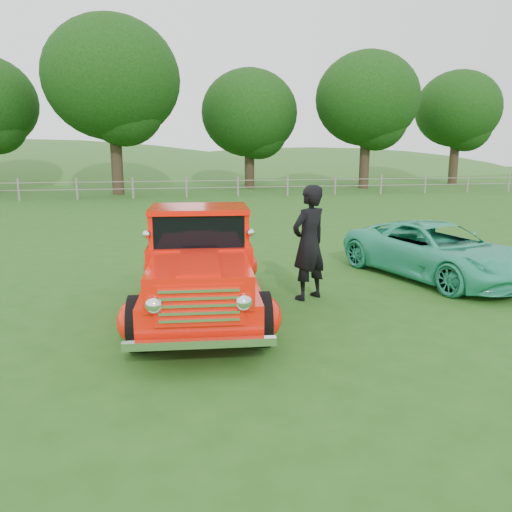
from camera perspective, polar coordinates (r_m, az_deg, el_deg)
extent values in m
plane|color=#205015|center=(7.72, 2.51, -8.05)|extent=(140.00, 140.00, 0.00)
ellipsoid|color=#2C5E22|center=(67.47, -25.29, 4.33)|extent=(84.00, 60.00, 18.00)
ellipsoid|color=#2C5E22|center=(72.68, 6.15, 6.73)|extent=(72.00, 52.00, 14.00)
cube|color=gray|center=(29.17, -7.95, 7.71)|extent=(48.00, 0.04, 0.04)
cube|color=gray|center=(29.14, -7.97, 8.49)|extent=(48.00, 0.04, 0.04)
cylinder|color=#2E2217|center=(32.12, -15.66, 11.11)|extent=(0.70, 0.70, 4.84)
ellipsoid|color=black|center=(32.39, -16.12, 18.90)|extent=(8.00, 8.00, 7.20)
cylinder|color=#2E2217|center=(36.68, -0.75, 10.72)|extent=(0.70, 0.70, 3.74)
ellipsoid|color=black|center=(36.76, -0.77, 16.03)|extent=(6.80, 6.80, 6.12)
cylinder|color=#2E2217|center=(37.10, 12.31, 10.98)|extent=(0.70, 0.70, 4.40)
ellipsoid|color=black|center=(37.27, 12.59, 17.14)|extent=(7.20, 7.20, 6.48)
cylinder|color=#2E2217|center=(44.01, 21.69, 10.39)|extent=(0.70, 0.70, 4.18)
ellipsoid|color=black|center=(44.13, 22.08, 15.31)|extent=(6.60, 6.60, 5.94)
cylinder|color=black|center=(6.90, -13.32, -7.48)|extent=(0.31, 0.78, 0.76)
cylinder|color=black|center=(6.88, 0.62, -7.20)|extent=(0.31, 0.78, 0.76)
cylinder|color=black|center=(9.87, -11.10, -1.52)|extent=(0.31, 0.78, 0.76)
cylinder|color=black|center=(9.85, -1.44, -1.32)|extent=(0.31, 0.78, 0.76)
cube|color=red|center=(8.27, -6.34, -2.54)|extent=(1.99, 4.73, 0.44)
ellipsoid|color=red|center=(6.90, -13.92, -7.17)|extent=(0.48, 0.78, 0.54)
ellipsoid|color=red|center=(6.88, 1.20, -6.87)|extent=(0.48, 0.78, 0.54)
ellipsoid|color=red|center=(9.86, -11.51, -1.30)|extent=(0.48, 0.78, 0.54)
ellipsoid|color=red|center=(9.85, -1.04, -1.08)|extent=(0.48, 0.78, 0.54)
cube|color=red|center=(6.67, -6.48, -2.61)|extent=(1.47, 1.72, 0.42)
cube|color=red|center=(8.08, -6.41, 0.10)|extent=(1.72, 1.49, 0.44)
cube|color=black|center=(8.00, -6.49, 3.40)|extent=(1.54, 1.25, 0.50)
cube|color=red|center=(7.96, -6.53, 5.39)|extent=(1.63, 1.36, 0.08)
cube|color=red|center=(9.51, -6.35, 1.64)|extent=(1.36, 2.05, 0.45)
cube|color=white|center=(5.93, -6.50, -5.69)|extent=(1.07, 0.20, 0.50)
cube|color=white|center=(5.98, -6.41, -9.91)|extent=(1.81, 0.27, 0.10)
cube|color=white|center=(10.66, -6.26, -0.14)|extent=(1.71, 0.26, 0.10)
imported|color=#2CB186|center=(11.14, 19.87, 0.59)|extent=(3.03, 4.57, 1.17)
imported|color=black|center=(8.94, 6.06, 1.51)|extent=(0.90, 0.79, 2.06)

